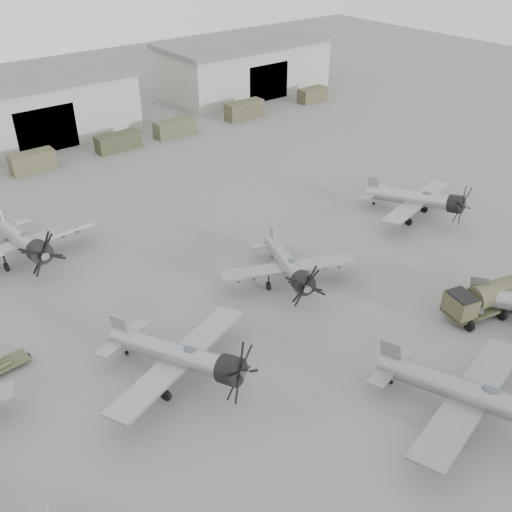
{
  "coord_description": "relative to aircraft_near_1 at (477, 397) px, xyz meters",
  "views": [
    {
      "loc": [
        -23.32,
        -19.37,
        28.71
      ],
      "look_at": [
        2.73,
        13.72,
        2.5
      ],
      "focal_mm": 40.0,
      "sensor_mm": 36.0,
      "label": 1
    }
  ],
  "objects": [
    {
      "name": "ground",
      "position": [
        -3.36,
        7.85,
        -2.45
      ],
      "size": [
        220.0,
        220.0,
        0.0
      ],
      "primitive_type": "plane",
      "color": "#525250",
      "rests_on": "ground"
    },
    {
      "name": "hangar_center",
      "position": [
        -3.36,
        69.81,
        1.92
      ],
      "size": [
        29.0,
        14.8,
        8.7
      ],
      "color": "#B1B2A7",
      "rests_on": "ground"
    },
    {
      "name": "hangar_right",
      "position": [
        34.64,
        69.81,
        1.92
      ],
      "size": [
        29.0,
        14.8,
        8.7
      ],
      "color": "#B1B2A7",
      "rests_on": "ground"
    },
    {
      "name": "support_truck_3",
      "position": [
        -7.49,
        57.85,
        -1.23
      ],
      "size": [
        5.46,
        2.2,
        2.43
      ],
      "primitive_type": "cube",
      "color": "#4B4B31",
      "rests_on": "ground"
    },
    {
      "name": "support_truck_4",
      "position": [
        4.19,
        57.85,
        -1.33
      ],
      "size": [
        6.09,
        2.2,
        2.25
      ],
      "primitive_type": "cube",
      "color": "#373925",
      "rests_on": "ground"
    },
    {
      "name": "support_truck_5",
      "position": [
        13.07,
        57.85,
        -1.27
      ],
      "size": [
        6.01,
        2.2,
        2.36
      ],
      "primitive_type": "cube",
      "color": "#444B31",
      "rests_on": "ground"
    },
    {
      "name": "support_truck_6",
      "position": [
        25.62,
        57.85,
        -1.13
      ],
      "size": [
        6.23,
        2.2,
        2.64
      ],
      "primitive_type": "cube",
      "color": "#43432C",
      "rests_on": "ground"
    },
    {
      "name": "support_truck_7",
      "position": [
        40.02,
        57.85,
        -1.32
      ],
      "size": [
        5.04,
        2.2,
        2.27
      ],
      "primitive_type": "cube",
      "color": "#47472E",
      "rests_on": "ground"
    },
    {
      "name": "aircraft_near_1",
      "position": [
        0.0,
        0.0,
        0.0
      ],
      "size": [
        13.57,
        12.21,
        5.39
      ],
      "rotation": [
        0.0,
        0.0,
        0.21
      ],
      "color": "gray",
      "rests_on": "ground"
    },
    {
      "name": "aircraft_mid_1",
      "position": [
        -12.44,
        14.57,
        -0.08
      ],
      "size": [
        12.92,
        11.66,
        5.21
      ],
      "rotation": [
        0.0,
        0.0,
        0.35
      ],
      "color": "gray",
      "rests_on": "ground"
    },
    {
      "name": "aircraft_mid_2",
      "position": [
        0.94,
        18.94,
        -0.28
      ],
      "size": [
        11.69,
        10.59,
        4.77
      ],
      "rotation": [
        0.0,
        0.0,
        -0.41
      ],
      "color": "gray",
      "rests_on": "ground"
    },
    {
      "name": "aircraft_mid_3",
      "position": [
        20.05,
        20.01,
        -0.19
      ],
      "size": [
        12.5,
        11.25,
        4.97
      ],
      "rotation": [
        0.0,
        0.0,
        0.22
      ],
      "color": "#9B9DA3",
      "rests_on": "ground"
    },
    {
      "name": "aircraft_far_0",
      "position": [
        -15.61,
        36.83,
        -0.05
      ],
      "size": [
        13.17,
        11.85,
        5.28
      ],
      "rotation": [
        0.0,
        0.0,
        0.04
      ],
      "color": "#989CA1",
      "rests_on": "ground"
    },
    {
      "name": "fuel_tanker",
      "position": [
        10.98,
        6.2,
        -0.81
      ],
      "size": [
        7.8,
        4.15,
        2.87
      ],
      "rotation": [
        0.0,
        0.0,
        -0.24
      ],
      "color": "#44442C",
      "rests_on": "ground"
    }
  ]
}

